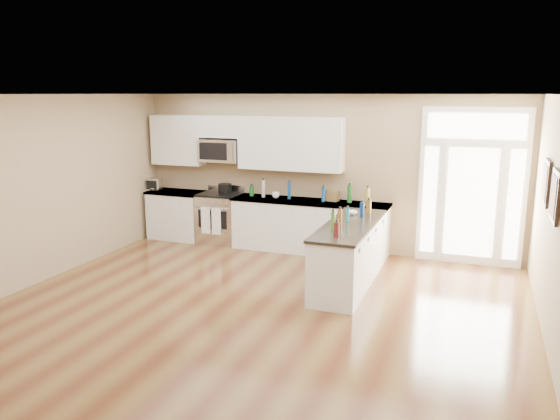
% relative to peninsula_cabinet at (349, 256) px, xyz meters
% --- Properties ---
extents(ground, '(8.00, 8.00, 0.00)m').
position_rel_peninsula_cabinet_xyz_m(ground, '(-0.93, -2.24, -0.43)').
color(ground, '#542B17').
extents(room_shell, '(8.00, 8.00, 8.00)m').
position_rel_peninsula_cabinet_xyz_m(room_shell, '(-0.93, -2.24, 1.27)').
color(room_shell, tan).
rests_on(room_shell, ground).
extents(back_cabinet_left, '(1.10, 0.66, 0.94)m').
position_rel_peninsula_cabinet_xyz_m(back_cabinet_left, '(-3.80, 1.45, 0.00)').
color(back_cabinet_left, white).
rests_on(back_cabinet_left, ground).
extents(back_cabinet_right, '(2.85, 0.66, 0.94)m').
position_rel_peninsula_cabinet_xyz_m(back_cabinet_right, '(-1.08, 1.45, 0.00)').
color(back_cabinet_right, white).
rests_on(back_cabinet_right, ground).
extents(peninsula_cabinet, '(0.69, 2.32, 0.94)m').
position_rel_peninsula_cabinet_xyz_m(peninsula_cabinet, '(0.00, 0.00, 0.00)').
color(peninsula_cabinet, white).
rests_on(peninsula_cabinet, ground).
extents(upper_cabinet_left, '(1.04, 0.33, 0.95)m').
position_rel_peninsula_cabinet_xyz_m(upper_cabinet_left, '(-3.81, 1.59, 1.49)').
color(upper_cabinet_left, white).
rests_on(upper_cabinet_left, room_shell).
extents(upper_cabinet_right, '(1.94, 0.33, 0.95)m').
position_rel_peninsula_cabinet_xyz_m(upper_cabinet_right, '(-1.50, 1.59, 1.49)').
color(upper_cabinet_right, white).
rests_on(upper_cabinet_right, room_shell).
extents(upper_cabinet_short, '(0.82, 0.33, 0.40)m').
position_rel_peninsula_cabinet_xyz_m(upper_cabinet_short, '(-2.88, 1.59, 1.77)').
color(upper_cabinet_short, white).
rests_on(upper_cabinet_short, room_shell).
extents(microwave, '(0.78, 0.41, 0.42)m').
position_rel_peninsula_cabinet_xyz_m(microwave, '(-2.88, 1.56, 1.33)').
color(microwave, silver).
rests_on(microwave, room_shell).
extents(entry_door, '(1.70, 0.10, 2.60)m').
position_rel_peninsula_cabinet_xyz_m(entry_door, '(1.62, 1.71, 0.87)').
color(entry_door, white).
rests_on(entry_door, ground).
extents(wall_art_near, '(0.05, 0.58, 0.58)m').
position_rel_peninsula_cabinet_xyz_m(wall_art_near, '(2.54, -0.04, 1.27)').
color(wall_art_near, black).
rests_on(wall_art_near, room_shell).
extents(wall_art_far, '(0.05, 0.58, 0.58)m').
position_rel_peninsula_cabinet_xyz_m(wall_art_far, '(2.54, -1.04, 1.27)').
color(wall_art_far, black).
rests_on(wall_art_far, room_shell).
extents(kitchen_range, '(0.78, 0.69, 1.08)m').
position_rel_peninsula_cabinet_xyz_m(kitchen_range, '(-2.86, 1.45, 0.04)').
color(kitchen_range, silver).
rests_on(kitchen_range, ground).
extents(stockpot, '(0.31, 0.31, 0.20)m').
position_rel_peninsula_cabinet_xyz_m(stockpot, '(-2.79, 1.54, 0.61)').
color(stockpot, black).
rests_on(stockpot, kitchen_range).
extents(toaster_oven, '(0.29, 0.24, 0.23)m').
position_rel_peninsula_cabinet_xyz_m(toaster_oven, '(-4.28, 1.42, 0.62)').
color(toaster_oven, silver).
rests_on(toaster_oven, back_cabinet_left).
extents(cardboard_box, '(0.25, 0.20, 0.19)m').
position_rel_peninsula_cabinet_xyz_m(cardboard_box, '(-0.70, 1.57, 0.60)').
color(cardboard_box, brown).
rests_on(cardboard_box, back_cabinet_right).
extents(bowl_left, '(0.28, 0.28, 0.05)m').
position_rel_peninsula_cabinet_xyz_m(bowl_left, '(-4.28, 1.40, 0.53)').
color(bowl_left, white).
rests_on(bowl_left, back_cabinet_left).
extents(bowl_peninsula, '(0.21, 0.21, 0.06)m').
position_rel_peninsula_cabinet_xyz_m(bowl_peninsula, '(-0.12, 0.61, 0.53)').
color(bowl_peninsula, white).
rests_on(bowl_peninsula, peninsula_cabinet).
extents(cup_counter, '(0.16, 0.16, 0.11)m').
position_rel_peninsula_cabinet_xyz_m(cup_counter, '(-1.73, 1.48, 0.56)').
color(cup_counter, white).
rests_on(cup_counter, back_cabinet_right).
extents(counter_bottles, '(2.43, 2.46, 0.31)m').
position_rel_peninsula_cabinet_xyz_m(counter_bottles, '(-0.55, 0.85, 0.64)').
color(counter_bottles, '#19591E').
rests_on(counter_bottles, back_cabinet_right).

